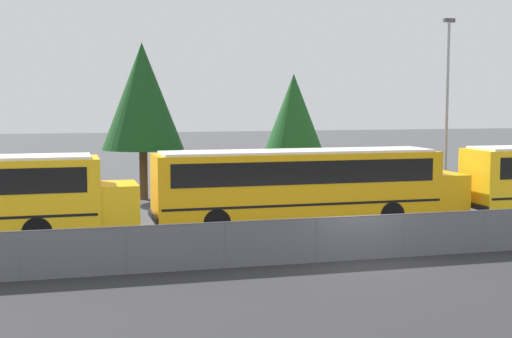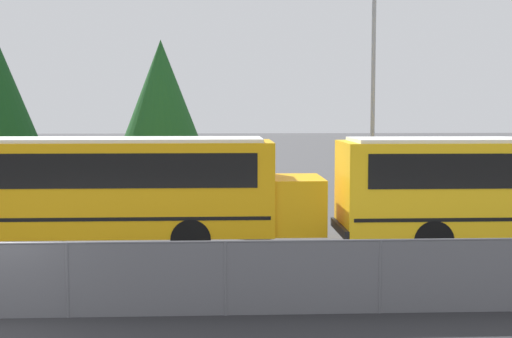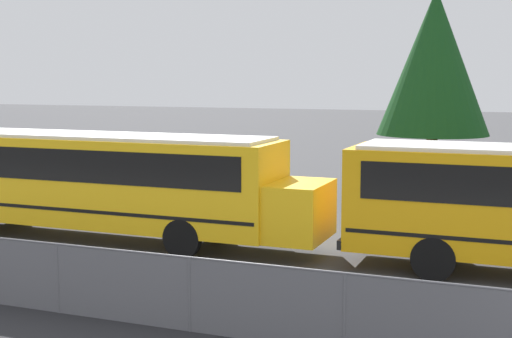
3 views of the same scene
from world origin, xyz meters
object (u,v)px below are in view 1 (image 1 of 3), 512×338
Objects in this scene: light_pole at (447,103)px; tree_0 at (142,96)px; tree_1 at (294,116)px; school_bus_2 at (305,181)px.

light_pole reaches higher than tree_0.
tree_0 is at bearing 160.74° from tree_1.
school_bus_2 is 8.19m from tree_1.
light_pole is at bearing -16.52° from tree_0.
tree_0 is (-15.49, 4.59, 0.35)m from light_pole.
light_pole is 1.43× the size of tree_1.
tree_0 is at bearing 119.01° from school_bus_2.
light_pole is at bearing 29.70° from school_bus_2.
tree_0 is 1.25× the size of tree_1.
tree_0 is at bearing 163.48° from light_pole.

